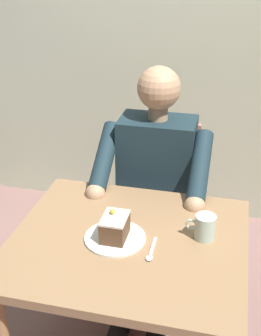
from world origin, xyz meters
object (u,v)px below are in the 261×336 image
Objects in this scene: dining_table at (128,259)px; dessert_spoon at (151,253)px; seated_person at (153,191)px; coffee_cup at (205,227)px; cake_slice at (115,227)px; chair at (159,200)px.

dessert_spoon is at bearing 146.99° from dining_table.
seated_person is 10.84× the size of coffee_cup.
cake_slice is 0.17m from dessert_spoon.
seated_person is 8.61× the size of dessert_spoon.
cake_slice is 0.34m from coffee_cup.
chair reaches higher than dining_table.
chair is at bearing -82.28° from dessert_spoon.
chair is at bearing -93.89° from cake_slice.
dining_table is 0.16m from dessert_spoon.
seated_person reaches higher than dining_table.
cake_slice reaches higher than coffee_cup.
dessert_spoon is (-0.10, 0.07, 0.10)m from dining_table.
coffee_cup is 0.79× the size of dessert_spoon.
chair is 0.72× the size of seated_person.
cake_slice reaches higher than dining_table.
dining_table is at bearing -33.01° from dessert_spoon.
coffee_cup reaches higher than dining_table.
cake_slice is 1.11× the size of coffee_cup.
dining_table is at bearing 90.00° from seated_person.
dining_table is 0.51m from seated_person.
seated_person is 0.54m from cake_slice.
chair is 6.24× the size of dessert_spoon.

